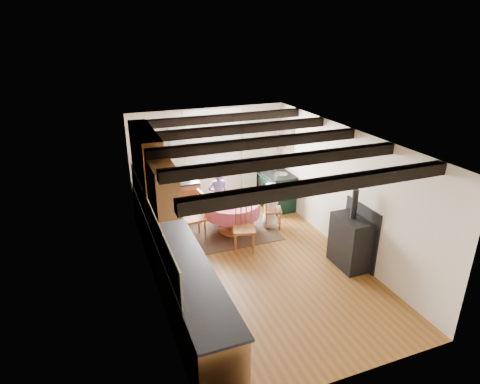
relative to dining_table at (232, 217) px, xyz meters
name	(u,v)px	position (x,y,z in m)	size (l,w,h in m)	color
floor	(256,266)	(-0.05, -1.38, -0.35)	(3.60, 5.50, 0.00)	brown
ceiling	(258,138)	(-0.05, -1.38, 2.05)	(3.60, 5.50, 0.00)	white
wall_back	(210,160)	(-0.05, 1.37, 0.85)	(3.60, 0.00, 2.40)	silver
wall_front	(353,299)	(-0.05, -4.13, 0.85)	(3.60, 0.00, 2.40)	silver
wall_left	(151,223)	(-1.85, -1.38, 0.85)	(0.00, 5.50, 2.40)	silver
wall_right	(345,192)	(1.75, -1.38, 0.85)	(0.00, 5.50, 2.40)	silver
beam_a	(325,185)	(-0.05, -3.38, 1.96)	(3.60, 0.16, 0.16)	black
beam_b	(286,161)	(-0.05, -2.38, 1.96)	(3.60, 0.16, 0.16)	black
beam_c	(258,143)	(-0.05, -1.38, 1.96)	(3.60, 0.16, 0.16)	black
beam_d	(236,129)	(-0.05, -0.38, 1.96)	(3.60, 0.16, 0.16)	black
beam_e	(219,119)	(-0.05, 0.62, 1.96)	(3.60, 0.16, 0.16)	black
splash_left	(149,215)	(-1.83, -1.08, 0.85)	(0.02, 4.50, 0.55)	beige
splash_back	(167,165)	(-1.05, 1.35, 0.85)	(1.40, 0.02, 0.55)	beige
base_cabinet_left	(173,261)	(-1.55, -1.38, 0.09)	(0.60, 5.30, 0.88)	brown
base_cabinet_back	(169,202)	(-1.10, 1.07, 0.09)	(1.30, 0.60, 0.88)	brown
worktop_left	(173,236)	(-1.53, -1.38, 0.55)	(0.64, 5.30, 0.04)	black
worktop_back	(168,183)	(-1.10, 1.05, 0.55)	(1.30, 0.64, 0.04)	black
wall_cabinet_glass	(146,155)	(-1.68, -0.18, 1.60)	(0.34, 1.80, 0.90)	brown
wall_cabinet_solid	(163,186)	(-1.68, -1.68, 1.55)	(0.34, 0.90, 0.70)	brown
window_frame	(213,143)	(0.05, 1.36, 1.25)	(1.34, 0.03, 1.54)	white
window_pane	(213,143)	(0.05, 1.36, 1.25)	(1.20, 0.01, 1.40)	white
curtain_left	(179,169)	(-0.80, 1.27, 0.75)	(0.35, 0.10, 2.10)	#B4CBA7
curtain_right	(249,161)	(0.90, 1.27, 0.75)	(0.35, 0.10, 2.10)	#B4CBA7
curtain_rod	(214,117)	(0.05, 1.27, 1.85)	(0.03, 0.03, 2.00)	black
wall_picture	(288,136)	(1.72, 0.92, 1.35)	(0.04, 0.50, 0.60)	gold
wall_plate	(252,135)	(1.00, 1.34, 1.35)	(0.30, 0.30, 0.02)	silver
rug	(232,232)	(0.00, 0.00, -0.34)	(1.80, 1.40, 0.01)	#4C321E
dining_table	(232,217)	(0.00, 0.00, 0.00)	(1.15, 1.15, 0.70)	#CC436F
chair_near	(244,228)	(-0.04, -0.78, 0.14)	(0.42, 0.44, 0.98)	#98562B
chair_left	(194,216)	(-0.82, 0.02, 0.16)	(0.43, 0.45, 1.01)	#98562B
chair_right	(273,208)	(0.89, -0.09, 0.09)	(0.38, 0.40, 0.88)	#98562B
aga_range	(276,190)	(1.42, 0.85, 0.10)	(0.63, 0.97, 0.89)	black
cast_iron_stove	(352,229)	(1.53, -1.96, 0.39)	(0.45, 0.74, 1.49)	black
child_far	(218,196)	(-0.10, 0.60, 0.26)	(0.44, 0.29, 1.22)	#4C4C76
child_right	(271,205)	(0.86, -0.06, 0.16)	(0.50, 0.33, 1.02)	silver
bowl_a	(232,201)	(0.00, 0.00, 0.38)	(0.23, 0.23, 0.06)	silver
bowl_b	(234,198)	(0.11, 0.15, 0.38)	(0.17, 0.17, 0.05)	silver
cup	(227,205)	(-0.18, -0.21, 0.39)	(0.10, 0.10, 0.09)	silver
canister_tall	(152,178)	(-1.44, 1.08, 0.69)	(0.13, 0.13, 0.23)	#262628
canister_wide	(168,177)	(-1.09, 1.08, 0.68)	(0.19, 0.19, 0.21)	#262628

